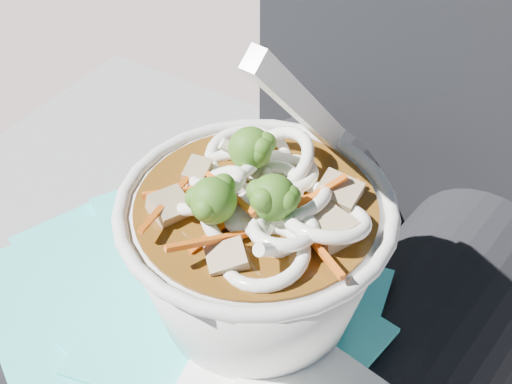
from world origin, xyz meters
The scene contains 4 objects.
lap centered at (0.00, 0.00, 0.50)m, with size 0.32×0.48×0.15m.
person_body centered at (0.00, 0.09, 0.53)m, with size 0.34×0.94×0.97m.
plastic_bag centered at (-0.04, -0.01, 0.58)m, with size 0.30×0.30×0.02m.
udon_bowl centered at (0.00, 0.01, 0.65)m, with size 0.21×0.21×0.20m.
Camera 1 is at (0.19, -0.24, 0.97)m, focal length 50.00 mm.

